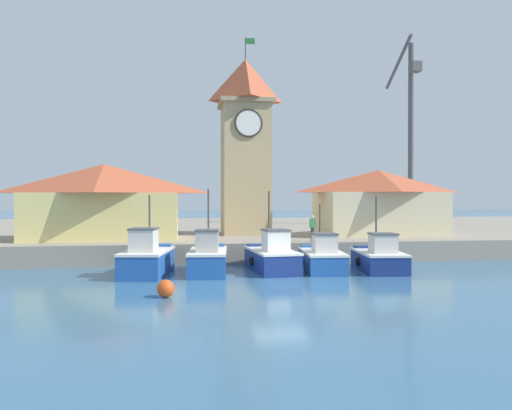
# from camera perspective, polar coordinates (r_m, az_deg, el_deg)

# --- Properties ---
(ground_plane) EXTENTS (300.00, 300.00, 0.00)m
(ground_plane) POSITION_cam_1_polar(r_m,az_deg,el_deg) (23.55, 2.85, -8.79)
(ground_plane) COLOR #386689
(quay_wharf) EXTENTS (120.00, 40.00, 1.24)m
(quay_wharf) POSITION_cam_1_polar(r_m,az_deg,el_deg) (49.46, -3.19, -3.09)
(quay_wharf) COLOR gray
(quay_wharf) RESTS_ON ground
(fishing_boat_far_left) EXTENTS (2.76, 4.78, 4.09)m
(fishing_boat_far_left) POSITION_cam_1_polar(r_m,az_deg,el_deg) (26.11, -12.36, -6.03)
(fishing_boat_far_left) COLOR #2356A8
(fishing_boat_far_left) RESTS_ON ground
(fishing_boat_left_outer) EXTENTS (2.37, 4.78, 4.43)m
(fishing_boat_left_outer) POSITION_cam_1_polar(r_m,az_deg,el_deg) (26.22, -5.52, -6.07)
(fishing_boat_left_outer) COLOR #2356A8
(fishing_boat_left_outer) RESTS_ON ground
(fishing_boat_left_inner) EXTENTS (2.44, 4.85, 4.31)m
(fishing_boat_left_inner) POSITION_cam_1_polar(r_m,az_deg,el_deg) (26.86, 1.85, -5.95)
(fishing_boat_left_inner) COLOR navy
(fishing_boat_left_inner) RESTS_ON ground
(fishing_boat_mid_left) EXTENTS (2.47, 4.86, 3.61)m
(fishing_boat_mid_left) POSITION_cam_1_polar(r_m,az_deg,el_deg) (27.34, 7.54, -5.98)
(fishing_boat_mid_left) COLOR #2356A8
(fishing_boat_mid_left) RESTS_ON ground
(fishing_boat_center) EXTENTS (2.58, 4.50, 4.02)m
(fishing_boat_center) POSITION_cam_1_polar(r_m,az_deg,el_deg) (27.82, 13.89, -5.89)
(fishing_boat_center) COLOR navy
(fishing_boat_center) RESTS_ON ground
(clock_tower) EXTENTS (3.95, 3.95, 14.69)m
(clock_tower) POSITION_cam_1_polar(r_m,az_deg,el_deg) (37.55, -1.21, 7.24)
(clock_tower) COLOR tan
(clock_tower) RESTS_ON quay_wharf
(warehouse_left) EXTENTS (9.94, 5.92, 4.95)m
(warehouse_left) POSITION_cam_1_polar(r_m,az_deg,el_deg) (34.40, -16.95, 0.50)
(warehouse_left) COLOR #E5D17A
(warehouse_left) RESTS_ON quay_wharf
(warehouse_right) EXTENTS (8.96, 5.72, 4.75)m
(warehouse_right) POSITION_cam_1_polar(r_m,az_deg,el_deg) (37.45, 13.84, 0.37)
(warehouse_right) COLOR beige
(warehouse_right) RESTS_ON quay_wharf
(port_crane_near) EXTENTS (2.31, 10.53, 19.66)m
(port_crane_near) POSITION_cam_1_polar(r_m,az_deg,el_deg) (54.13, 17.16, 5.88)
(port_crane_near) COLOR #353539
(port_crane_near) RESTS_ON quay_wharf
(mooring_buoy) EXTENTS (0.70, 0.70, 0.70)m
(mooring_buoy) POSITION_cam_1_polar(r_m,az_deg,el_deg) (20.20, -10.29, -9.37)
(mooring_buoy) COLOR #E54C19
(mooring_buoy) RESTS_ON ground
(dock_worker_near_tower) EXTENTS (0.34, 0.22, 1.62)m
(dock_worker_near_tower) POSITION_cam_1_polar(r_m,az_deg,el_deg) (31.09, 6.48, -2.61)
(dock_worker_near_tower) COLOR #33333D
(dock_worker_near_tower) RESTS_ON quay_wharf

